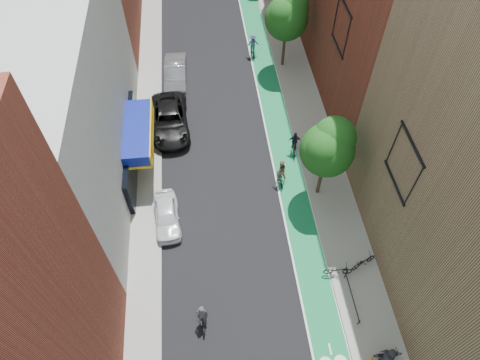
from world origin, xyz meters
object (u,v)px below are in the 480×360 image
object	(u,v)px
cyclist_lead	(203,318)
cyclist_lane_far	(253,46)
parked_car_black	(170,120)
parked_car_white	(167,216)
cyclist_lane_near	(280,173)
cyclist_lane_mid	(294,145)
pedestrian	(388,357)
parked_car_silver	(176,74)

from	to	relation	value
cyclist_lead	cyclist_lane_far	distance (m)	24.67
parked_car_black	parked_car_white	bearing A→B (deg)	-94.95
cyclist_lane_near	cyclist_lane_mid	bearing A→B (deg)	-124.66
parked_car_white	cyclist_lane_far	world-z (taller)	cyclist_lane_far
cyclist_lead	pedestrian	bearing A→B (deg)	161.12
cyclist_lane_far	cyclist_lane_near	bearing A→B (deg)	84.36
cyclist_lead	cyclist_lane_far	xyz separation A→B (m)	(5.89, 23.95, 0.22)
parked_car_white	cyclist_lead	xyz separation A→B (m)	(1.92, -6.94, 0.05)
parked_car_silver	cyclist_lead	distance (m)	20.99
parked_car_white	cyclist_lead	bearing A→B (deg)	-79.37
parked_car_black	parked_car_silver	bearing A→B (deg)	81.56
parked_car_black	cyclist_lead	world-z (taller)	cyclist_lead
parked_car_silver	cyclist_lead	world-z (taller)	cyclist_lead
parked_car_silver	parked_car_white	bearing A→B (deg)	-91.47
parked_car_white	parked_car_black	bearing A→B (deg)	83.01
parked_car_silver	cyclist_lane_near	xyz separation A→B (m)	(6.93, -11.61, 0.11)
pedestrian	cyclist_lane_mid	bearing A→B (deg)	175.63
cyclist_lead	cyclist_lane_far	size ratio (longest dim) A/B	1.01
parked_car_white	cyclist_lead	size ratio (longest dim) A/B	1.88
cyclist_lane_near	pedestrian	distance (m)	12.99
parked_car_black	pedestrian	size ratio (longest dim) A/B	3.36
cyclist_lane_far	pedestrian	size ratio (longest dim) A/B	1.17
cyclist_lead	cyclist_lane_near	bearing A→B (deg)	-122.19
parked_car_black	cyclist_lead	distance (m)	15.59
cyclist_lane_mid	pedestrian	distance (m)	15.28
parked_car_white	cyclist_lane_near	size ratio (longest dim) A/B	1.86
parked_car_white	pedestrian	size ratio (longest dim) A/B	2.22
cyclist_lane_mid	parked_car_white	bearing A→B (deg)	37.72
parked_car_black	cyclist_lane_mid	distance (m)	9.64
cyclist_lane_mid	cyclist_lane_far	size ratio (longest dim) A/B	0.93
parked_car_black	cyclist_lane_near	size ratio (longest dim) A/B	2.82
cyclist_lane_far	pedestrian	bearing A→B (deg)	91.55
parked_car_silver	cyclist_lane_far	size ratio (longest dim) A/B	2.42
cyclist_lane_far	pedestrian	xyz separation A→B (m)	(3.41, -27.13, 0.10)
cyclist_lane_near	cyclist_lane_mid	size ratio (longest dim) A/B	1.10
parked_car_black	parked_car_silver	distance (m)	5.48
parked_car_white	cyclist_lane_mid	distance (m)	10.58
parked_car_white	cyclist_lane_near	bearing A→B (deg)	12.38
parked_car_white	cyclist_lane_far	distance (m)	18.72
parked_car_silver	cyclist_lane_mid	bearing A→B (deg)	-44.75
parked_car_white	cyclist_lane_mid	bearing A→B (deg)	23.65
cyclist_lead	pedestrian	distance (m)	9.83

